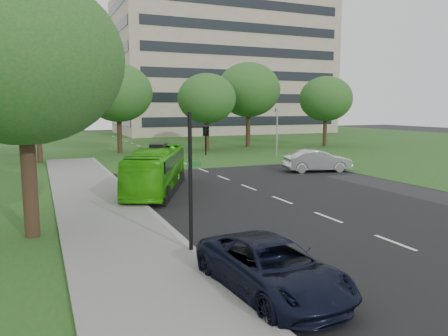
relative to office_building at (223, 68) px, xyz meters
name	(u,v)px	position (x,y,z in m)	size (l,w,h in m)	color
ground	(303,208)	(-21.96, -61.96, -12.50)	(160.00, 160.00, 0.00)	black
street_surfaces	(168,158)	(-22.34, -39.21, -12.47)	(120.00, 120.00, 0.15)	black
office_building	(223,68)	(0.00, 0.00, 0.00)	(40.10, 20.10, 25.00)	gray
tree_park_a	(37,100)	(-33.66, -37.72, -6.94)	(6.16, 6.16, 8.19)	black
tree_park_b	(118,93)	(-25.67, -32.13, -6.10)	(7.24, 7.24, 9.49)	black
tree_park_c	(207,98)	(-16.23, -33.72, -6.63)	(6.51, 6.51, 8.65)	black
tree_park_d	(248,90)	(-9.60, -30.71, -5.49)	(7.83, 7.83, 10.36)	black
tree_park_e	(326,99)	(-0.48, -34.03, -6.56)	(6.56, 6.56, 8.75)	black
tree_side_near	(22,60)	(-34.09, -61.94, -5.90)	(7.32, 7.32, 9.73)	black
bus	(156,170)	(-27.46, -54.91, -11.22)	(2.15, 9.20, 2.56)	#35B60E
sedan	(317,161)	(-14.13, -51.96, -11.66)	(1.78, 5.10, 1.68)	#BAB9BE
suv	(271,267)	(-28.20, -69.96, -11.79)	(2.36, 5.12, 1.42)	black
traffic_light	(195,172)	(-29.01, -66.16, -9.71)	(0.77, 0.23, 4.74)	black
camera_pole	(277,126)	(-11.96, -41.96, -9.39)	(0.45, 0.41, 4.82)	gray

